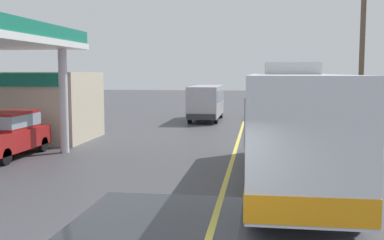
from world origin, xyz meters
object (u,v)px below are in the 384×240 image
at_px(car_trailing_behind_bus, 270,105).
at_px(car_at_pump, 8,132).
at_px(coach_bus_main, 292,128).
at_px(minibus_opposing_lane, 206,100).

bearing_deg(car_trailing_behind_bus, car_at_pump, -121.99).
distance_m(coach_bus_main, car_at_pump, 11.31).
bearing_deg(coach_bus_main, minibus_opposing_lane, 104.42).
relative_size(minibus_opposing_lane, car_trailing_behind_bus, 1.46).
xyz_separation_m(minibus_opposing_lane, car_trailing_behind_bus, (4.47, 1.97, -0.46)).
height_order(car_at_pump, minibus_opposing_lane, minibus_opposing_lane).
bearing_deg(car_at_pump, car_trailing_behind_bus, 58.01).
relative_size(coach_bus_main, minibus_opposing_lane, 1.80).
height_order(car_at_pump, car_trailing_behind_bus, same).
bearing_deg(minibus_opposing_lane, coach_bus_main, -75.58).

